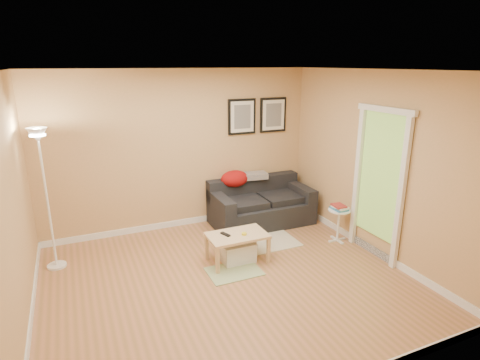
{
  "coord_description": "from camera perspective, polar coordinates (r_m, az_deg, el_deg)",
  "views": [
    {
      "loc": [
        -1.64,
        -4.12,
        2.68
      ],
      "look_at": [
        0.55,
        0.85,
        1.05
      ],
      "focal_mm": 29.36,
      "sensor_mm": 36.0,
      "label": 1
    }
  ],
  "objects": [
    {
      "name": "floor",
      "position": [
        5.18,
        -1.83,
        -14.44
      ],
      "size": [
        4.5,
        4.5,
        0.0
      ],
      "primitive_type": "plane",
      "color": "#B0714B",
      "rests_on": "ground"
    },
    {
      "name": "ceiling",
      "position": [
        4.44,
        -2.15,
        15.66
      ],
      "size": [
        4.5,
        4.5,
        0.0
      ],
      "primitive_type": "plane",
      "rotation": [
        3.14,
        0.0,
        0.0
      ],
      "color": "white",
      "rests_on": "wall_back"
    },
    {
      "name": "wall_back",
      "position": [
        6.49,
        -8.6,
        4.23
      ],
      "size": [
        4.5,
        0.0,
        4.5
      ],
      "primitive_type": "plane",
      "rotation": [
        1.57,
        0.0,
        0.0
      ],
      "color": "tan",
      "rests_on": "ground"
    },
    {
      "name": "wall_front",
      "position": [
        3.02,
        12.6,
        -10.95
      ],
      "size": [
        4.5,
        0.0,
        4.5
      ],
      "primitive_type": "plane",
      "rotation": [
        -1.57,
        0.0,
        0.0
      ],
      "color": "tan",
      "rests_on": "ground"
    },
    {
      "name": "wall_left",
      "position": [
        4.39,
        -30.46,
        -4.02
      ],
      "size": [
        0.0,
        4.0,
        4.0
      ],
      "primitive_type": "plane",
      "rotation": [
        1.57,
        0.0,
        1.57
      ],
      "color": "tan",
      "rests_on": "ground"
    },
    {
      "name": "wall_right",
      "position": [
        5.83,
        19.0,
        2.09
      ],
      "size": [
        0.0,
        4.0,
        4.0
      ],
      "primitive_type": "plane",
      "rotation": [
        1.57,
        0.0,
        -1.57
      ],
      "color": "tan",
      "rests_on": "ground"
    },
    {
      "name": "baseboard_back",
      "position": [
        6.85,
        -8.12,
        -6.05
      ],
      "size": [
        4.5,
        0.02,
        0.1
      ],
      "primitive_type": "cube",
      "color": "white",
      "rests_on": "ground"
    },
    {
      "name": "baseboard_left",
      "position": [
        4.93,
        -28.12,
        -17.78
      ],
      "size": [
        0.02,
        4.0,
        0.1
      ],
      "primitive_type": "cube",
      "color": "white",
      "rests_on": "ground"
    },
    {
      "name": "baseboard_right",
      "position": [
        6.24,
        17.85,
        -9.08
      ],
      "size": [
        0.02,
        4.0,
        0.1
      ],
      "primitive_type": "cube",
      "color": "white",
      "rests_on": "ground"
    },
    {
      "name": "sofa",
      "position": [
        6.76,
        3.14,
        -3.28
      ],
      "size": [
        1.7,
        0.9,
        0.75
      ],
      "primitive_type": null,
      "color": "black",
      "rests_on": "ground"
    },
    {
      "name": "red_throw",
      "position": [
        6.72,
        -0.79,
        0.19
      ],
      "size": [
        0.48,
        0.36,
        0.28
      ],
      "primitive_type": null,
      "color": "#A1100E",
      "rests_on": "sofa"
    },
    {
      "name": "plaid_throw",
      "position": [
        6.88,
        2.16,
        0.65
      ],
      "size": [
        0.45,
        0.32,
        0.1
      ],
      "primitive_type": null,
      "rotation": [
        0.0,
        0.0,
        -0.14
      ],
      "color": "tan",
      "rests_on": "sofa"
    },
    {
      "name": "framed_print_left",
      "position": [
        6.73,
        0.27,
        9.19
      ],
      "size": [
        0.5,
        0.04,
        0.6
      ],
      "primitive_type": null,
      "color": "black",
      "rests_on": "wall_back"
    },
    {
      "name": "framed_print_right",
      "position": [
        7.0,
        4.82,
        9.41
      ],
      "size": [
        0.5,
        0.04,
        0.6
      ],
      "primitive_type": null,
      "color": "black",
      "rests_on": "wall_back"
    },
    {
      "name": "area_rug",
      "position": [
        6.18,
        2.2,
        -8.94
      ],
      "size": [
        1.25,
        0.85,
        0.01
      ],
      "primitive_type": "cube",
      "color": "beige",
      "rests_on": "ground"
    },
    {
      "name": "green_runner",
      "position": [
        5.38,
        -0.87,
        -13.13
      ],
      "size": [
        0.7,
        0.5,
        0.01
      ],
      "primitive_type": "cube",
      "color": "#668C4C",
      "rests_on": "ground"
    },
    {
      "name": "coffee_table",
      "position": [
        5.55,
        -0.4,
        -9.81
      ],
      "size": [
        0.9,
        0.66,
        0.41
      ],
      "primitive_type": null,
      "rotation": [
        0.0,
        0.0,
        0.21
      ],
      "color": "#D7B183",
      "rests_on": "ground"
    },
    {
      "name": "remote_control",
      "position": [
        5.44,
        -2.14,
        -7.89
      ],
      "size": [
        0.1,
        0.17,
        0.02
      ],
      "primitive_type": "cube",
      "rotation": [
        0.0,
        0.0,
        0.35
      ],
      "color": "black",
      "rests_on": "coffee_table"
    },
    {
      "name": "tape_roll",
      "position": [
        5.43,
        0.61,
        -7.84
      ],
      "size": [
        0.07,
        0.07,
        0.03
      ],
      "primitive_type": "cylinder",
      "color": "yellow",
      "rests_on": "coffee_table"
    },
    {
      "name": "storage_bin",
      "position": [
        5.57,
        -0.36,
        -10.37
      ],
      "size": [
        0.47,
        0.34,
        0.29
      ],
      "primitive_type": null,
      "color": "white",
      "rests_on": "ground"
    },
    {
      "name": "side_table",
      "position": [
        6.3,
        14.08,
        -6.4
      ],
      "size": [
        0.34,
        0.34,
        0.52
      ],
      "primitive_type": null,
      "color": "white",
      "rests_on": "ground"
    },
    {
      "name": "book_stack",
      "position": [
        6.2,
        14.23,
        -3.84
      ],
      "size": [
        0.23,
        0.28,
        0.08
      ],
      "primitive_type": null,
      "rotation": [
        0.0,
        0.0,
        -0.2
      ],
      "color": "teal",
      "rests_on": "side_table"
    },
    {
      "name": "floor_lamp",
      "position": [
        5.7,
        -26.15,
        -3.18
      ],
      "size": [
        0.25,
        0.25,
        1.92
      ],
      "primitive_type": null,
      "color": "white",
      "rests_on": "ground"
    },
    {
      "name": "doorway",
      "position": [
        5.77,
        19.38,
        -0.95
      ],
      "size": [
        0.12,
        1.01,
        2.13
      ],
      "primitive_type": null,
      "color": "white",
      "rests_on": "ground"
    }
  ]
}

